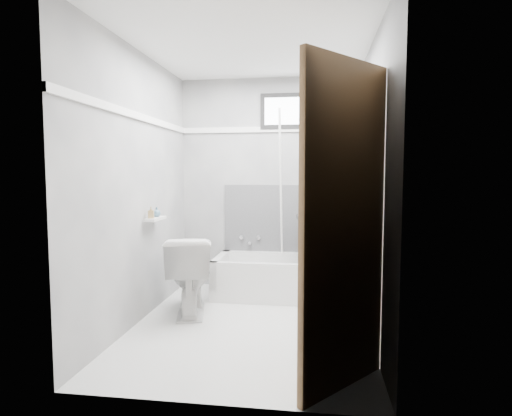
% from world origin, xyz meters
% --- Properties ---
extents(floor, '(2.60, 2.60, 0.00)m').
position_xyz_m(floor, '(0.00, 0.00, 0.00)').
color(floor, white).
rests_on(floor, ground).
extents(ceiling, '(2.60, 2.60, 0.00)m').
position_xyz_m(ceiling, '(0.00, 0.00, 2.40)').
color(ceiling, silver).
rests_on(ceiling, floor).
extents(wall_back, '(2.00, 0.02, 2.40)m').
position_xyz_m(wall_back, '(0.00, 1.30, 1.20)').
color(wall_back, slate).
rests_on(wall_back, floor).
extents(wall_front, '(2.00, 0.02, 2.40)m').
position_xyz_m(wall_front, '(0.00, -1.30, 1.20)').
color(wall_front, slate).
rests_on(wall_front, floor).
extents(wall_left, '(0.02, 2.60, 2.40)m').
position_xyz_m(wall_left, '(-1.00, 0.00, 1.20)').
color(wall_left, slate).
rests_on(wall_left, floor).
extents(wall_right, '(0.02, 2.60, 2.40)m').
position_xyz_m(wall_right, '(1.00, 0.00, 1.20)').
color(wall_right, slate).
rests_on(wall_right, floor).
extents(bathtub, '(1.50, 0.70, 0.42)m').
position_xyz_m(bathtub, '(0.23, 0.93, 0.21)').
color(bathtub, silver).
rests_on(bathtub, floor).
extents(office_chair, '(0.70, 0.70, 1.10)m').
position_xyz_m(office_chair, '(0.66, 0.96, 0.67)').
color(office_chair, '#5D5C61').
rests_on(office_chair, bathtub).
extents(toilet, '(0.58, 0.82, 0.73)m').
position_xyz_m(toilet, '(-0.62, 0.25, 0.37)').
color(toilet, white).
rests_on(toilet, floor).
extents(door, '(0.78, 0.78, 2.00)m').
position_xyz_m(door, '(0.98, -1.28, 1.00)').
color(door, brown).
rests_on(door, floor).
extents(window, '(0.66, 0.04, 0.40)m').
position_xyz_m(window, '(0.25, 1.29, 2.02)').
color(window, black).
rests_on(window, wall_back).
extents(backerboard, '(1.50, 0.02, 0.78)m').
position_xyz_m(backerboard, '(0.25, 1.29, 0.80)').
color(backerboard, '#4C4C4F').
rests_on(backerboard, wall_back).
extents(trim_back, '(2.00, 0.02, 0.06)m').
position_xyz_m(trim_back, '(0.00, 1.29, 1.82)').
color(trim_back, white).
rests_on(trim_back, wall_back).
extents(trim_left, '(0.02, 2.60, 0.06)m').
position_xyz_m(trim_left, '(-0.99, 0.00, 1.82)').
color(trim_left, white).
rests_on(trim_left, wall_left).
extents(pole, '(0.02, 0.54, 1.89)m').
position_xyz_m(pole, '(0.18, 1.06, 1.05)').
color(pole, white).
rests_on(pole, bathtub).
extents(shelf, '(0.10, 0.32, 0.02)m').
position_xyz_m(shelf, '(-0.93, 0.21, 0.90)').
color(shelf, silver).
rests_on(shelf, wall_left).
extents(soap_bottle_a, '(0.06, 0.06, 0.11)m').
position_xyz_m(soap_bottle_a, '(-0.94, 0.13, 0.97)').
color(soap_bottle_a, '#9C7F4E').
rests_on(soap_bottle_a, shelf).
extents(soap_bottle_b, '(0.10, 0.10, 0.09)m').
position_xyz_m(soap_bottle_b, '(-0.94, 0.27, 0.96)').
color(soap_bottle_b, slate).
rests_on(soap_bottle_b, shelf).
extents(faucet, '(0.26, 0.10, 0.16)m').
position_xyz_m(faucet, '(-0.20, 1.27, 0.55)').
color(faucet, silver).
rests_on(faucet, wall_back).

